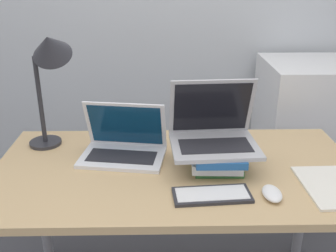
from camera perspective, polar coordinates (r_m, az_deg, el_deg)
desk at (r=1.61m, az=1.22°, el=-8.37°), size 1.46×0.76×0.70m
laptop_left at (r=1.65m, az=-6.46°, el=-2.89°), size 0.37×0.28×0.23m
book_stack at (r=1.57m, az=7.05°, el=-4.34°), size 0.20×0.28×0.09m
laptop_on_books at (r=1.54m, az=6.61°, el=-0.98°), size 0.35×0.28×0.26m
wireless_keyboard at (r=1.40m, az=6.39°, el=-9.90°), size 0.28×0.14×0.01m
mouse at (r=1.43m, az=14.86°, el=-9.44°), size 0.07×0.11×0.03m
notepad at (r=1.56m, az=22.67°, el=-8.12°), size 0.21×0.30×0.01m
desk_lamp at (r=1.68m, az=-16.91°, el=9.24°), size 0.23×0.20×0.54m
mini_fridge at (r=2.58m, az=19.48°, el=-1.39°), size 0.58×0.56×0.93m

